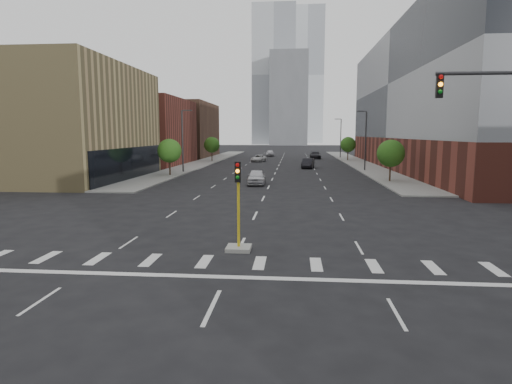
# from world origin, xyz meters

# --- Properties ---
(ground) EXTENTS (400.00, 400.00, 0.00)m
(ground) POSITION_xyz_m (0.00, 0.00, 0.00)
(ground) COLOR black
(ground) RESTS_ON ground
(sidewalk_left_far) EXTENTS (5.00, 92.00, 0.15)m
(sidewalk_left_far) POSITION_xyz_m (-15.00, 74.00, 0.07)
(sidewalk_left_far) COLOR gray
(sidewalk_left_far) RESTS_ON ground
(sidewalk_right_far) EXTENTS (5.00, 92.00, 0.15)m
(sidewalk_right_far) POSITION_xyz_m (15.00, 74.00, 0.07)
(sidewalk_right_far) COLOR gray
(sidewalk_right_far) RESTS_ON ground
(building_left_mid) EXTENTS (20.00, 24.00, 14.00)m
(building_left_mid) POSITION_xyz_m (-27.50, 40.00, 7.00)
(building_left_mid) COLOR #9D8A58
(building_left_mid) RESTS_ON ground
(building_left_far_a) EXTENTS (20.00, 22.00, 12.00)m
(building_left_far_a) POSITION_xyz_m (-27.50, 66.00, 6.00)
(building_left_far_a) COLOR brown
(building_left_far_a) RESTS_ON ground
(building_left_far_b) EXTENTS (20.00, 24.00, 13.00)m
(building_left_far_b) POSITION_xyz_m (-27.50, 92.00, 6.50)
(building_left_far_b) COLOR brown
(building_left_far_b) RESTS_ON ground
(building_right_main) EXTENTS (24.00, 70.00, 22.00)m
(building_right_main) POSITION_xyz_m (29.50, 60.00, 11.00)
(building_right_main) COLOR brown
(building_right_main) RESTS_ON ground
(tower_left) EXTENTS (22.00, 22.00, 70.00)m
(tower_left) POSITION_xyz_m (-8.00, 220.00, 35.00)
(tower_left) COLOR #B2B7BC
(tower_left) RESTS_ON ground
(tower_right) EXTENTS (20.00, 20.00, 80.00)m
(tower_right) POSITION_xyz_m (10.00, 260.00, 40.00)
(tower_right) COLOR #B2B7BC
(tower_right) RESTS_ON ground
(tower_mid) EXTENTS (18.00, 18.00, 44.00)m
(tower_mid) POSITION_xyz_m (0.00, 200.00, 22.00)
(tower_mid) COLOR slate
(tower_mid) RESTS_ON ground
(median_traffic_signal) EXTENTS (1.20, 1.20, 4.40)m
(median_traffic_signal) POSITION_xyz_m (0.00, 8.97, 0.97)
(median_traffic_signal) COLOR #999993
(median_traffic_signal) RESTS_ON ground
(streetlight_right_a) EXTENTS (1.60, 0.22, 9.07)m
(streetlight_right_a) POSITION_xyz_m (13.41, 55.00, 5.01)
(streetlight_right_a) COLOR #2D2D30
(streetlight_right_a) RESTS_ON ground
(streetlight_right_b) EXTENTS (1.60, 0.22, 9.07)m
(streetlight_right_b) POSITION_xyz_m (13.41, 90.00, 5.01)
(streetlight_right_b) COLOR #2D2D30
(streetlight_right_b) RESTS_ON ground
(streetlight_left) EXTENTS (1.60, 0.22, 9.07)m
(streetlight_left) POSITION_xyz_m (-13.41, 50.00, 5.01)
(streetlight_left) COLOR #2D2D30
(streetlight_left) RESTS_ON ground
(tree_left_near) EXTENTS (3.20, 3.20, 4.85)m
(tree_left_near) POSITION_xyz_m (-14.00, 45.00, 3.39)
(tree_left_near) COLOR #382619
(tree_left_near) RESTS_ON ground
(tree_left_far) EXTENTS (3.20, 3.20, 4.85)m
(tree_left_far) POSITION_xyz_m (-14.00, 75.00, 3.39)
(tree_left_far) COLOR #382619
(tree_left_far) RESTS_ON ground
(tree_right_near) EXTENTS (3.20, 3.20, 4.85)m
(tree_right_near) POSITION_xyz_m (14.00, 40.00, 3.39)
(tree_right_near) COLOR #382619
(tree_right_near) RESTS_ON ground
(tree_right_far) EXTENTS (3.20, 3.20, 4.85)m
(tree_right_far) POSITION_xyz_m (14.00, 80.00, 3.39)
(tree_right_far) COLOR #382619
(tree_right_far) RESTS_ON ground
(car_near_left) EXTENTS (2.18, 5.03, 1.69)m
(car_near_left) POSITION_xyz_m (-1.50, 36.48, 0.84)
(car_near_left) COLOR silver
(car_near_left) RESTS_ON ground
(car_mid_right) EXTENTS (2.38, 5.14, 1.63)m
(car_mid_right) POSITION_xyz_m (5.03, 59.83, 0.82)
(car_mid_right) COLOR black
(car_mid_right) RESTS_ON ground
(car_far_left) EXTENTS (3.10, 5.27, 1.38)m
(car_far_left) POSITION_xyz_m (-4.47, 75.46, 0.69)
(car_far_left) COLOR silver
(car_far_left) RESTS_ON ground
(car_deep_right) EXTENTS (2.39, 5.75, 1.66)m
(car_deep_right) POSITION_xyz_m (7.55, 86.56, 0.83)
(car_deep_right) COLOR black
(car_deep_right) RESTS_ON ground
(car_distant) EXTENTS (2.51, 4.93, 1.61)m
(car_distant) POSITION_xyz_m (-3.27, 96.21, 0.80)
(car_distant) COLOR silver
(car_distant) RESTS_ON ground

